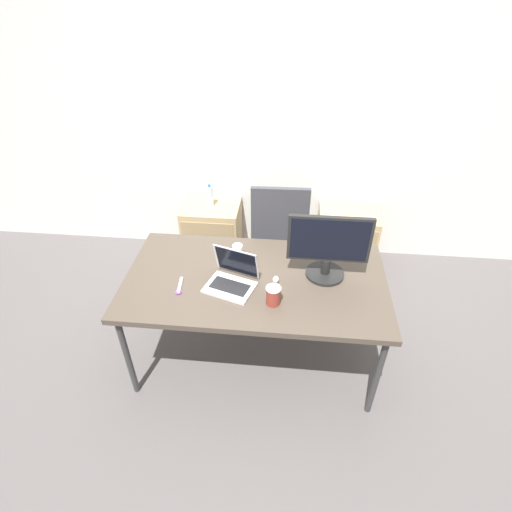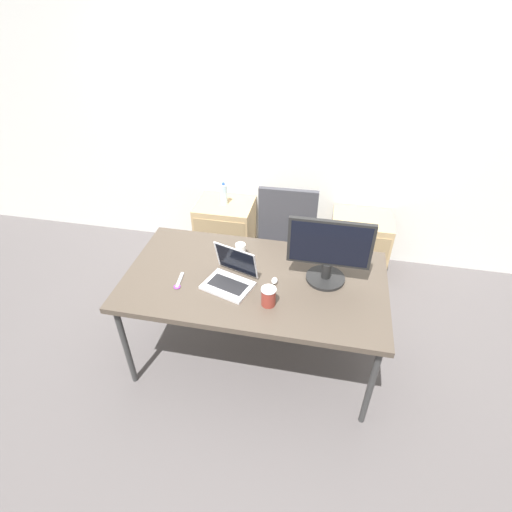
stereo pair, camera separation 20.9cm
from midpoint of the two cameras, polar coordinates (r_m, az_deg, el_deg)
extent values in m
plane|color=#514C4C|center=(3.16, 1.78, -13.80)|extent=(14.00, 14.00, 0.00)
cube|color=silver|center=(3.65, 6.37, 18.31)|extent=(10.00, 0.05, 2.60)
cube|color=#473D33|center=(2.64, 2.08, -3.62)|extent=(1.72, 0.93, 0.04)
cylinder|color=#333333|center=(2.84, -16.06, -12.42)|extent=(0.04, 0.04, 0.71)
cylinder|color=#333333|center=(2.67, 18.32, -17.46)|extent=(0.04, 0.04, 0.71)
cylinder|color=#333333|center=(3.36, -10.45, -2.35)|extent=(0.04, 0.04, 0.71)
cylinder|color=#333333|center=(3.21, 17.46, -5.83)|extent=(0.04, 0.04, 0.71)
cylinder|color=#232326|center=(3.76, 5.91, -3.66)|extent=(0.56, 0.56, 0.04)
cylinder|color=gray|center=(3.61, 6.14, -0.82)|extent=(0.05, 0.05, 0.43)
cube|color=#38383D|center=(3.48, 6.37, 2.00)|extent=(0.49, 0.49, 0.07)
cube|color=#38383D|center=(3.08, 6.38, 4.41)|extent=(0.44, 0.05, 0.60)
cube|color=tan|center=(3.95, -2.83, 3.73)|extent=(0.53, 0.43, 0.58)
cube|color=#977D56|center=(3.78, -3.60, 1.98)|extent=(0.49, 0.01, 0.47)
cube|color=tan|center=(3.88, 15.91, 1.55)|extent=(0.53, 0.43, 0.58)
cube|color=#977D56|center=(3.71, 16.00, -0.33)|extent=(0.49, 0.01, 0.47)
cylinder|color=silver|center=(3.75, -3.01, 8.73)|extent=(0.06, 0.06, 0.20)
cylinder|color=#3359B2|center=(3.70, -3.06, 10.22)|extent=(0.03, 0.03, 0.02)
cube|color=silver|center=(2.56, -1.72, -4.32)|extent=(0.35, 0.30, 0.02)
cube|color=black|center=(2.55, -1.72, -4.16)|extent=(0.27, 0.19, 0.00)
cube|color=silver|center=(2.57, -0.55, -0.67)|extent=(0.30, 0.14, 0.22)
cube|color=black|center=(2.57, -0.54, -0.72)|extent=(0.28, 0.13, 0.20)
cylinder|color=black|center=(2.67, 12.09, -3.16)|extent=(0.25, 0.25, 0.02)
cylinder|color=black|center=(2.63, 12.27, -2.10)|extent=(0.06, 0.06, 0.11)
cube|color=black|center=(2.51, 12.89, 1.72)|extent=(0.52, 0.03, 0.32)
cube|color=black|center=(2.49, 12.88, 1.51)|extent=(0.48, 0.00, 0.29)
ellipsoid|color=silver|center=(2.59, 4.98, -3.61)|extent=(0.04, 0.06, 0.03)
cylinder|color=white|center=(2.79, -0.09, 0.78)|extent=(0.07, 0.07, 0.10)
cylinder|color=maroon|center=(2.41, 4.30, -5.97)|extent=(0.09, 0.09, 0.11)
cylinder|color=white|center=(2.37, 4.36, -4.87)|extent=(0.09, 0.09, 0.01)
cube|color=#B2B2B7|center=(2.63, -8.61, -3.47)|extent=(0.03, 0.15, 0.01)
torus|color=purple|center=(2.58, -8.95, -4.43)|extent=(0.05, 0.05, 0.01)
camera|label=1|loc=(0.10, -87.67, 1.74)|focal=28.00mm
camera|label=2|loc=(0.10, 92.33, -1.74)|focal=28.00mm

